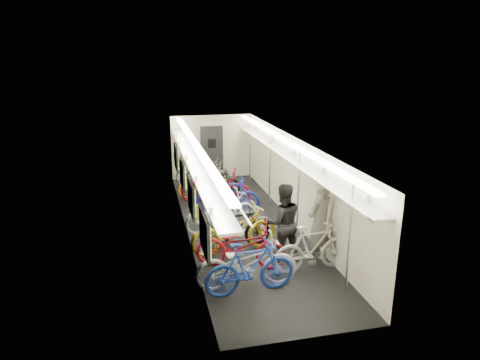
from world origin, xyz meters
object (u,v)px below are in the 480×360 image
bicycle_0 (246,263)px  bicycle_1 (250,268)px  passenger_mid (283,222)px  passenger_near (319,223)px  backpack (323,196)px

bicycle_0 → bicycle_1: 0.23m
bicycle_1 → passenger_mid: passenger_mid is taller
passenger_near → backpack: size_ratio=5.09×
bicycle_0 → passenger_mid: (1.09, 1.04, 0.36)m
bicycle_1 → passenger_mid: size_ratio=1.01×
bicycle_0 → passenger_mid: passenger_mid is taller
bicycle_0 → passenger_near: 2.01m
bicycle_1 → passenger_near: (1.82, 0.94, 0.42)m
passenger_mid → bicycle_1: bearing=51.6°
bicycle_1 → passenger_near: size_ratio=0.95×
bicycle_0 → backpack: backpack is taller
backpack → passenger_near: bearing=-93.5°
passenger_near → backpack: passenger_near is taller
passenger_near → passenger_mid: bearing=-53.5°
bicycle_0 → bicycle_1: (0.01, -0.23, 0.01)m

